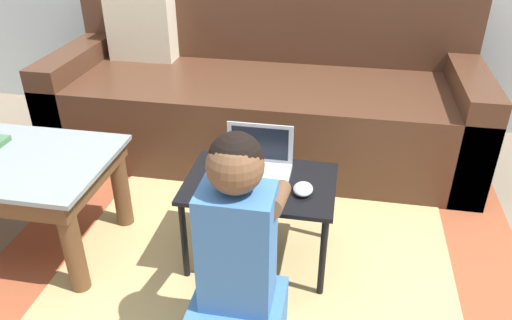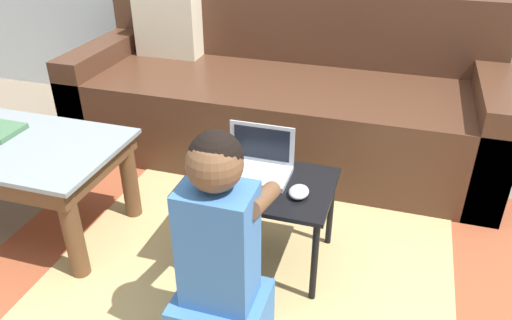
{
  "view_description": "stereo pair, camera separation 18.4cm",
  "coord_description": "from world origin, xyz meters",
  "views": [
    {
      "loc": [
        0.32,
        -1.27,
        1.33
      ],
      "look_at": [
        0.02,
        0.3,
        0.42
      ],
      "focal_mm": 35.0,
      "sensor_mm": 36.0,
      "label": 1
    },
    {
      "loc": [
        0.5,
        -1.23,
        1.33
      ],
      "look_at": [
        0.02,
        0.3,
        0.42
      ],
      "focal_mm": 35.0,
      "sensor_mm": 36.0,
      "label": 2
    }
  ],
  "objects": [
    {
      "name": "couch",
      "position": [
        -0.11,
        1.19,
        0.28
      ],
      "size": [
        2.17,
        0.84,
        0.82
      ],
      "color": "#4C2D1E",
      "rests_on": "ground_plane"
    },
    {
      "name": "laptop",
      "position": [
        0.03,
        0.3,
        0.39
      ],
      "size": [
        0.25,
        0.17,
        0.18
      ],
      "color": "#B7BCC6",
      "rests_on": "laptop_desk"
    },
    {
      "name": "laptop_desk",
      "position": [
        0.05,
        0.25,
        0.31
      ],
      "size": [
        0.55,
        0.37,
        0.36
      ],
      "color": "black",
      "rests_on": "ground_plane"
    },
    {
      "name": "ground_plane",
      "position": [
        0.0,
        0.0,
        0.0
      ],
      "size": [
        16.0,
        16.0,
        0.0
      ],
      "primitive_type": "plane",
      "color": "#7F705B"
    },
    {
      "name": "person_seated",
      "position": [
        0.06,
        -0.18,
        0.34
      ],
      "size": [
        0.28,
        0.35,
        0.76
      ],
      "color": "#3D70B2",
      "rests_on": "ground_plane"
    },
    {
      "name": "computer_mouse",
      "position": [
        0.21,
        0.2,
        0.37
      ],
      "size": [
        0.07,
        0.09,
        0.03
      ],
      "color": "#B2B7C1",
      "rests_on": "laptop_desk"
    },
    {
      "name": "area_rug",
      "position": [
        0.05,
        0.03,
        0.0
      ],
      "size": [
        2.07,
        1.91,
        0.01
      ],
      "color": "#9E4C2D",
      "rests_on": "ground_plane"
    }
  ]
}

